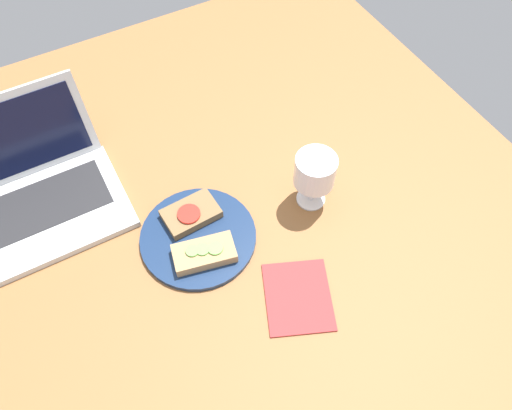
% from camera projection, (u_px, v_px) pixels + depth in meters
% --- Properties ---
extents(wooden_table, '(1.40, 1.40, 0.03)m').
position_uv_depth(wooden_table, '(215.00, 229.00, 1.04)').
color(wooden_table, brown).
rests_on(wooden_table, ground).
extents(plate, '(0.23, 0.23, 0.01)m').
position_uv_depth(plate, '(198.00, 237.00, 1.00)').
color(plate, navy).
rests_on(plate, wooden_table).
extents(sandwich_with_tomato, '(0.11, 0.08, 0.02)m').
position_uv_depth(sandwich_with_tomato, '(191.00, 214.00, 1.02)').
color(sandwich_with_tomato, brown).
rests_on(sandwich_with_tomato, plate).
extents(sandwich_with_cucumber, '(0.13, 0.09, 0.03)m').
position_uv_depth(sandwich_with_cucumber, '(204.00, 253.00, 0.96)').
color(sandwich_with_cucumber, '#A88456').
rests_on(sandwich_with_cucumber, plate).
extents(wine_glass, '(0.08, 0.08, 0.13)m').
position_uv_depth(wine_glass, '(315.00, 173.00, 0.99)').
color(wine_glass, white).
rests_on(wine_glass, wooden_table).
extents(laptop, '(0.33, 0.28, 0.21)m').
position_uv_depth(laptop, '(35.00, 190.00, 1.03)').
color(laptop, silver).
rests_on(laptop, wooden_table).
extents(napkin, '(0.17, 0.18, 0.00)m').
position_uv_depth(napkin, '(298.00, 297.00, 0.94)').
color(napkin, '#B23333').
rests_on(napkin, wooden_table).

